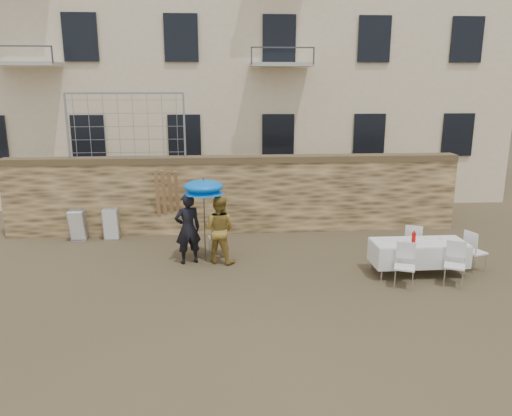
{
  "coord_description": "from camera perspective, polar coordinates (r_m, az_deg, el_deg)",
  "views": [
    {
      "loc": [
        -0.46,
        -9.19,
        4.25
      ],
      "look_at": [
        0.4,
        2.2,
        1.4
      ],
      "focal_mm": 35.0,
      "sensor_mm": 36.0,
      "label": 1
    }
  ],
  "objects": [
    {
      "name": "table_chair_side",
      "position": [
        12.69,
        23.76,
        -4.51
      ],
      "size": [
        0.61,
        0.61,
        0.96
      ],
      "primitive_type": null,
      "rotation": [
        0.0,
        0.0,
        1.9
      ],
      "color": "white",
      "rests_on": "ground"
    },
    {
      "name": "ground",
      "position": [
        10.14,
        -1.34,
        -10.78
      ],
      "size": [
        80.0,
        80.0,
        0.0
      ],
      "primitive_type": "plane",
      "color": "brown",
      "rests_on": "ground"
    },
    {
      "name": "table_chair_front_right",
      "position": [
        11.57,
        21.75,
        -6.05
      ],
      "size": [
        0.65,
        0.65,
        0.96
      ],
      "primitive_type": null,
      "rotation": [
        0.0,
        0.0,
        -0.48
      ],
      "color": "white",
      "rests_on": "ground"
    },
    {
      "name": "umbrella",
      "position": [
        11.95,
        -6.01,
        2.15
      ],
      "size": [
        1.0,
        1.0,
        1.93
      ],
      "color": "#3F3F44",
      "rests_on": "ground"
    },
    {
      "name": "table_chair_back",
      "position": [
        12.79,
        17.55,
        -3.82
      ],
      "size": [
        0.64,
        0.64,
        0.96
      ],
      "primitive_type": null,
      "rotation": [
        0.0,
        0.0,
        2.68
      ],
      "color": "white",
      "rests_on": "ground"
    },
    {
      "name": "couple_chair_right",
      "position": [
        12.71,
        -4.45,
        -3.28
      ],
      "size": [
        0.54,
        0.54,
        0.96
      ],
      "primitive_type": null,
      "rotation": [
        0.0,
        0.0,
        3.29
      ],
      "color": "white",
      "rests_on": "ground"
    },
    {
      "name": "chair_stack_left",
      "position": [
        14.81,
        -19.53,
        -1.64
      ],
      "size": [
        0.46,
        0.47,
        0.92
      ],
      "primitive_type": null,
      "color": "white",
      "rests_on": "ground"
    },
    {
      "name": "couple_chair_left",
      "position": [
        12.74,
        -7.6,
        -3.34
      ],
      "size": [
        0.58,
        0.58,
        0.96
      ],
      "primitive_type": null,
      "rotation": [
        0.0,
        0.0,
        3.38
      ],
      "color": "white",
      "rests_on": "ground"
    },
    {
      "name": "woman_dress",
      "position": [
        12.09,
        -4.24,
        -2.45
      ],
      "size": [
        0.99,
        0.89,
        1.67
      ],
      "primitive_type": "imported",
      "rotation": [
        0.0,
        0.0,
        2.75
      ],
      "color": "gold",
      "rests_on": "ground"
    },
    {
      "name": "wood_planks",
      "position": [
        14.29,
        -9.92,
        0.65
      ],
      "size": [
        0.7,
        0.2,
        2.0
      ],
      "primitive_type": null,
      "color": "#A37749",
      "rests_on": "ground"
    },
    {
      "name": "chain_link_fence",
      "position": [
        14.46,
        -14.61,
        9.0
      ],
      "size": [
        3.2,
        0.06,
        1.8
      ],
      "primitive_type": null,
      "color": "gray",
      "rests_on": "stone_wall"
    },
    {
      "name": "stone_wall",
      "position": [
        14.55,
        -2.41,
        1.49
      ],
      "size": [
        13.0,
        0.5,
        2.2
      ],
      "primitive_type": "cube",
      "color": "olive",
      "rests_on": "ground"
    },
    {
      "name": "banquet_table",
      "position": [
        11.94,
        18.15,
        -3.86
      ],
      "size": [
        2.1,
        0.85,
        0.78
      ],
      "color": "white",
      "rests_on": "ground"
    },
    {
      "name": "table_chair_front_left",
      "position": [
        11.14,
        16.62,
        -6.39
      ],
      "size": [
        0.62,
        0.62,
        0.96
      ],
      "primitive_type": null,
      "rotation": [
        0.0,
        0.0,
        -0.38
      ],
      "color": "white",
      "rests_on": "ground"
    },
    {
      "name": "soda_bottle",
      "position": [
        11.68,
        17.58,
        -3.31
      ],
      "size": [
        0.09,
        0.09,
        0.26
      ],
      "primitive_type": "cylinder",
      "color": "red",
      "rests_on": "banquet_table"
    },
    {
      "name": "chair_stack_right",
      "position": [
        14.6,
        -16.12,
        -1.6
      ],
      "size": [
        0.46,
        0.4,
        0.92
      ],
      "primitive_type": null,
      "color": "white",
      "rests_on": "ground"
    },
    {
      "name": "man_suit",
      "position": [
        12.1,
        -7.8,
        -2.36
      ],
      "size": [
        0.73,
        0.59,
        1.73
      ],
      "primitive_type": "imported",
      "rotation": [
        0.0,
        0.0,
        3.45
      ],
      "color": "black",
      "rests_on": "ground"
    }
  ]
}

